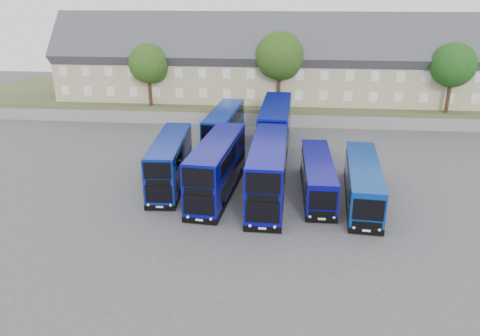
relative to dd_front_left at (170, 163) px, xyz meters
The scene contains 14 objects.
ground 8.41m from the dd_front_left, 35.17° to the right, with size 120.00×120.00×0.00m, color #4B4A50.
retaining_wall 20.46m from the dd_front_left, 70.92° to the left, with size 70.00×0.40×1.50m, color slate.
earth_bank 30.07m from the dd_front_left, 77.17° to the left, with size 80.00×20.00×2.00m, color #48522E.
terrace_row 28.66m from the dd_front_left, 63.39° to the left, with size 66.00×10.40×11.20m.
dd_front_left is the anchor object (origin of this frame).
dd_front_mid 4.43m from the dd_front_left, 17.94° to the right, with size 3.60×11.46×4.48m.
dd_front_right 8.59m from the dd_front_left, 13.23° to the right, with size 2.92×11.74×4.64m.
dd_rear_left 10.48m from the dd_front_left, 71.51° to the left, with size 3.22×10.78×4.22m.
dd_rear_right 13.38m from the dd_front_left, 49.98° to the left, with size 3.21×12.33×4.87m.
coach_east_a 12.38m from the dd_front_left, ahead, with size 2.41×10.85×2.96m.
coach_east_b 15.90m from the dd_front_left, ahead, with size 3.36×11.63×3.14m.
tree_west 22.20m from the dd_front_left, 109.39° to the left, with size 4.80×4.80×7.65m.
tree_mid 23.47m from the dd_front_left, 67.11° to the left, with size 5.76×5.76×9.18m.
tree_east 35.71m from the dd_front_left, 35.29° to the left, with size 5.12×5.12×8.16m.
Camera 1 is at (2.81, -31.60, 15.83)m, focal length 35.00 mm.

